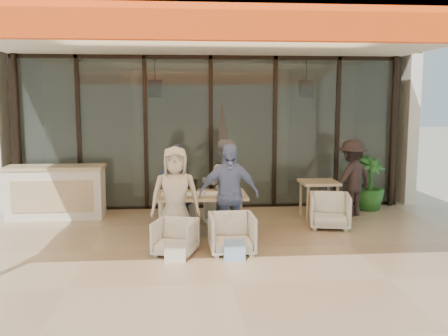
# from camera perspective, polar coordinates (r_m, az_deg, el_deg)

# --- Properties ---
(ground) EXTENTS (70.00, 70.00, 0.00)m
(ground) POSITION_cam_1_polar(r_m,az_deg,el_deg) (7.76, -0.18, -9.34)
(ground) COLOR #C6B293
(ground) RESTS_ON ground
(terrace_floor) EXTENTS (8.00, 6.00, 0.01)m
(terrace_floor) POSITION_cam_1_polar(r_m,az_deg,el_deg) (7.76, -0.18, -9.31)
(terrace_floor) COLOR tan
(terrace_floor) RESTS_ON ground
(terrace_structure) EXTENTS (8.00, 6.00, 3.40)m
(terrace_structure) POSITION_cam_1_polar(r_m,az_deg,el_deg) (7.23, -0.02, 15.45)
(terrace_structure) COLOR silver
(terrace_structure) RESTS_ON ground
(glass_storefront) EXTENTS (8.08, 0.10, 3.20)m
(glass_storefront) POSITION_cam_1_polar(r_m,az_deg,el_deg) (10.44, -1.51, 3.97)
(glass_storefront) COLOR #9EADA3
(glass_storefront) RESTS_ON ground
(interior_block) EXTENTS (9.05, 3.62, 3.52)m
(interior_block) POSITION_cam_1_polar(r_m,az_deg,el_deg) (12.73, -2.09, 7.47)
(interior_block) COLOR silver
(interior_block) RESTS_ON ground
(host_counter) EXTENTS (1.85, 0.65, 1.04)m
(host_counter) POSITION_cam_1_polar(r_m,az_deg,el_deg) (10.15, -18.66, -2.61)
(host_counter) COLOR silver
(host_counter) RESTS_ON ground
(dining_table) EXTENTS (1.50, 0.90, 0.93)m
(dining_table) POSITION_cam_1_polar(r_m,az_deg,el_deg) (8.31, -2.69, -3.34)
(dining_table) COLOR tan
(dining_table) RESTS_ON ground
(chair_far_left) EXTENTS (0.69, 0.66, 0.61)m
(chair_far_left) POSITION_cam_1_polar(r_m,az_deg,el_deg) (9.30, -5.45, -4.56)
(chair_far_left) COLOR silver
(chair_far_left) RESTS_ON ground
(chair_far_right) EXTENTS (0.70, 0.67, 0.64)m
(chair_far_right) POSITION_cam_1_polar(r_m,az_deg,el_deg) (9.33, -0.27, -4.42)
(chair_far_right) COLOR silver
(chair_far_right) RESTS_ON ground
(chair_near_left) EXTENTS (0.72, 0.70, 0.60)m
(chair_near_left) POSITION_cam_1_polar(r_m,az_deg,el_deg) (7.46, -5.60, -7.70)
(chair_near_left) COLOR silver
(chair_near_left) RESTS_ON ground
(chair_near_right) EXTENTS (0.68, 0.64, 0.68)m
(chair_near_right) POSITION_cam_1_polar(r_m,az_deg,el_deg) (7.48, 0.89, -7.31)
(chair_near_right) COLOR silver
(chair_near_right) RESTS_ON ground
(diner_navy) EXTENTS (0.61, 0.45, 1.54)m
(diner_navy) POSITION_cam_1_polar(r_m,az_deg,el_deg) (8.73, -5.52, -2.29)
(diner_navy) COLOR #1A223A
(diner_navy) RESTS_ON ground
(diner_grey) EXTENTS (0.86, 0.70, 1.62)m
(diner_grey) POSITION_cam_1_polar(r_m,az_deg,el_deg) (8.75, -0.01, -1.95)
(diner_grey) COLOR slate
(diner_grey) RESTS_ON ground
(diner_cream) EXTENTS (0.78, 0.52, 1.58)m
(diner_cream) POSITION_cam_1_polar(r_m,az_deg,el_deg) (7.84, -5.60, -3.27)
(diner_cream) COLOR beige
(diner_cream) RESTS_ON ground
(diner_periwinkle) EXTENTS (0.95, 0.41, 1.62)m
(diner_periwinkle) POSITION_cam_1_polar(r_m,az_deg,el_deg) (7.86, 0.54, -3.05)
(diner_periwinkle) COLOR #697DAF
(diner_periwinkle) RESTS_ON ground
(tote_bag_cream) EXTENTS (0.30, 0.10, 0.34)m
(tote_bag_cream) POSITION_cam_1_polar(r_m,az_deg,el_deg) (7.11, -5.63, -9.55)
(tote_bag_cream) COLOR silver
(tote_bag_cream) RESTS_ON ground
(tote_bag_blue) EXTENTS (0.30, 0.10, 0.34)m
(tote_bag_blue) POSITION_cam_1_polar(r_m,az_deg,el_deg) (7.15, 1.21, -9.43)
(tote_bag_blue) COLOR #99BFD8
(tote_bag_blue) RESTS_ON ground
(side_table) EXTENTS (0.70, 0.70, 0.74)m
(side_table) POSITION_cam_1_polar(r_m,az_deg,el_deg) (9.78, 10.77, -2.09)
(side_table) COLOR tan
(side_table) RESTS_ON ground
(side_chair) EXTENTS (0.81, 0.78, 0.71)m
(side_chair) POSITION_cam_1_polar(r_m,az_deg,el_deg) (9.12, 11.99, -4.63)
(side_chair) COLOR silver
(side_chair) RESTS_ON ground
(standing_woman) EXTENTS (1.14, 0.98, 1.53)m
(standing_woman) POSITION_cam_1_polar(r_m,az_deg,el_deg) (10.07, 14.43, -1.17)
(standing_woman) COLOR black
(standing_woman) RESTS_ON ground
(potted_palm) EXTENTS (0.80, 0.80, 1.14)m
(potted_palm) POSITION_cam_1_polar(r_m,az_deg,el_deg) (10.78, 16.24, -1.72)
(potted_palm) COLOR #1E5919
(potted_palm) RESTS_ON ground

